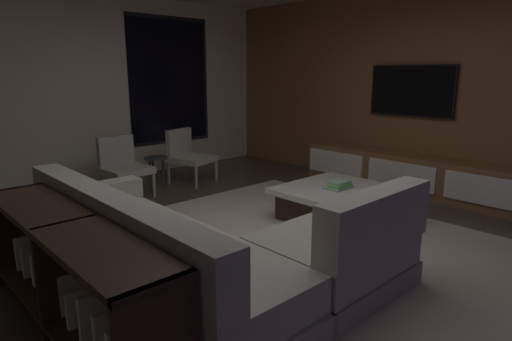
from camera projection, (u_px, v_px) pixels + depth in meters
floor at (265, 253)px, 3.88m from camera, size 9.20×9.20×0.00m
back_wall_with_window at (85, 90)px, 6.11m from camera, size 6.60×0.30×2.70m
media_wall at (433, 91)px, 5.61m from camera, size 0.12×7.80×2.70m
area_rug at (299, 245)px, 4.04m from camera, size 3.20×3.80×0.01m
sectional_couch at (206, 256)px, 3.12m from camera, size 1.98×2.50×0.82m
coffee_table at (340, 204)px, 4.69m from camera, size 1.16×1.16×0.36m
book_stack_on_coffee_table at (339, 185)px, 4.66m from camera, size 0.29×0.21×0.08m
accent_chair_near_window at (188, 153)px, 6.27m from camera, size 0.68×0.69×0.78m
accent_chair_by_curtain at (122, 164)px, 5.56m from camera, size 0.57×0.59×0.78m
side_stool at (156, 163)px, 5.88m from camera, size 0.32×0.32×0.46m
media_console at (412, 175)px, 5.70m from camera, size 0.46×3.10×0.52m
mounted_tv at (411, 91)px, 5.72m from camera, size 0.05×1.18×0.68m
console_table_behind_couch at (70, 273)px, 2.58m from camera, size 0.40×2.10×0.74m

